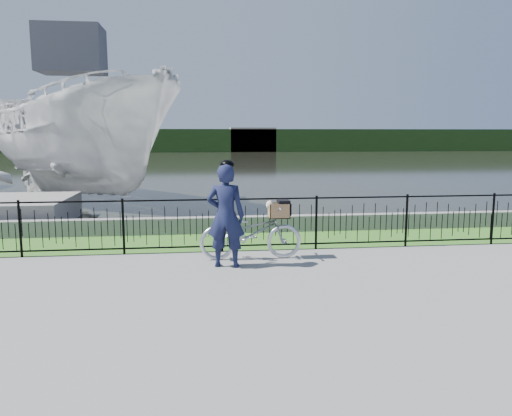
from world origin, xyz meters
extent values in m
plane|color=gray|center=(0.00, 0.00, 0.00)|extent=(120.00, 120.00, 0.00)
cube|color=#3B7424|center=(0.00, 2.60, 0.00)|extent=(60.00, 2.00, 0.01)
plane|color=black|center=(0.00, 33.00, 0.00)|extent=(120.00, 120.00, 0.00)
cube|color=gray|center=(0.00, 3.60, 0.20)|extent=(60.00, 0.30, 0.40)
cube|color=#234119|center=(0.00, 60.00, 1.50)|extent=(120.00, 6.00, 3.00)
cube|color=#A19281|center=(-18.00, 58.00, 2.00)|extent=(8.00, 4.00, 4.00)
cube|color=#A19281|center=(6.00, 58.50, 1.60)|extent=(6.00, 3.00, 3.20)
imported|color=silver|center=(-0.47, 0.93, 0.52)|extent=(2.00, 0.70, 1.05)
cube|color=black|center=(0.08, 0.93, 0.81)|extent=(0.38, 0.18, 0.02)
cube|color=#9E7449|center=(0.08, 0.93, 0.82)|extent=(0.40, 0.31, 0.01)
cube|color=#9E7449|center=(0.08, 1.08, 0.95)|extent=(0.40, 0.02, 0.29)
cube|color=#9E7449|center=(0.08, 0.78, 0.95)|extent=(0.40, 0.01, 0.29)
cube|color=#9E7449|center=(0.28, 0.93, 0.95)|extent=(0.02, 0.31, 0.29)
cube|color=#9E7449|center=(-0.11, 0.93, 0.95)|extent=(0.02, 0.31, 0.29)
cube|color=black|center=(0.17, 0.93, 1.13)|extent=(0.22, 0.33, 0.06)
cube|color=black|center=(0.30, 0.93, 0.98)|extent=(0.02, 0.33, 0.23)
ellipsoid|color=silver|center=(0.06, 0.93, 0.94)|extent=(0.31, 0.22, 0.20)
sphere|color=silver|center=(-0.10, 0.91, 1.08)|extent=(0.15, 0.15, 0.15)
sphere|color=silver|center=(-0.15, 0.89, 1.05)|extent=(0.07, 0.07, 0.07)
sphere|color=black|center=(-0.17, 0.88, 1.04)|extent=(0.02, 0.02, 0.02)
cone|color=#A78145|center=(-0.10, 0.97, 1.14)|extent=(0.06, 0.08, 0.08)
cone|color=#A78145|center=(-0.08, 0.87, 1.14)|extent=(0.06, 0.08, 0.08)
imported|color=#15193A|center=(-0.99, 0.42, 0.95)|extent=(0.78, 0.59, 1.91)
ellipsoid|color=black|center=(-0.99, 0.42, 1.89)|extent=(0.26, 0.29, 0.18)
imported|color=silver|center=(-5.77, 10.00, 2.16)|extent=(10.29, 11.35, 4.32)
cube|color=#3F3F47|center=(-5.77, 10.00, 5.32)|extent=(2.20, 1.60, 1.60)
camera|label=1|loc=(-1.50, -8.59, 2.45)|focal=35.00mm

